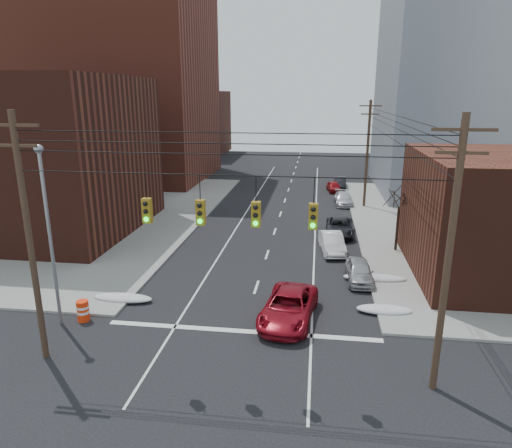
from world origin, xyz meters
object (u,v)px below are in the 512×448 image
(parked_car_f, at_px, (340,182))
(construction_barrel, at_px, (83,310))
(parked_car_d, at_px, (343,199))
(parked_car_e, at_px, (334,187))
(lot_car_d, at_px, (107,211))
(parked_car_b, at_px, (332,243))
(parked_car_c, at_px, (340,227))
(parked_car_a, at_px, (359,271))
(lot_car_a, at_px, (113,217))
(lot_car_b, at_px, (126,205))
(lot_car_c, at_px, (68,233))
(red_pickup, at_px, (289,307))

(parked_car_f, xyz_separation_m, construction_barrel, (-14.90, -37.84, -0.09))
(parked_car_d, height_order, parked_car_e, parked_car_d)
(lot_car_d, relative_size, construction_barrel, 3.38)
(parked_car_b, xyz_separation_m, parked_car_c, (0.74, 4.46, -0.05))
(parked_car_a, xyz_separation_m, parked_car_b, (-1.60, 5.43, 0.05))
(parked_car_f, distance_m, lot_car_a, 29.48)
(parked_car_e, height_order, construction_barrel, parked_car_e)
(lot_car_a, height_order, lot_car_b, lot_car_a)
(parked_car_b, xyz_separation_m, lot_car_b, (-20.21, 9.03, 0.13))
(lot_car_c, height_order, lot_car_d, lot_car_c)
(red_pickup, xyz_separation_m, parked_car_e, (3.30, 33.67, -0.15))
(lot_car_d, bearing_deg, parked_car_d, -67.66)
(parked_car_b, xyz_separation_m, parked_car_d, (1.60, 15.64, -0.08))
(parked_car_d, xyz_separation_m, lot_car_d, (-22.72, -8.96, 0.15))
(parked_car_e, distance_m, lot_car_b, 24.87)
(parked_car_f, bearing_deg, lot_car_d, -140.71)
(parked_car_b, relative_size, parked_car_f, 1.08)
(parked_car_d, xyz_separation_m, parked_car_f, (0.00, 9.43, 0.03))
(construction_barrel, bearing_deg, lot_car_d, 111.91)
(lot_car_d, height_order, construction_barrel, lot_car_d)
(parked_car_a, distance_m, parked_car_e, 27.85)
(parked_car_a, xyz_separation_m, lot_car_d, (-22.72, 12.11, 0.12))
(red_pickup, xyz_separation_m, lot_car_b, (-17.67, 20.30, 0.10))
(parked_car_d, bearing_deg, parked_car_c, -97.09)
(parked_car_e, xyz_separation_m, lot_car_d, (-21.88, -15.73, 0.18))
(lot_car_c, bearing_deg, parked_car_f, -52.56)
(parked_car_e, bearing_deg, lot_car_c, -141.09)
(parked_car_e, xyz_separation_m, lot_car_a, (-20.28, -17.90, 0.25))
(red_pickup, bearing_deg, lot_car_a, 144.50)
(parked_car_b, distance_m, lot_car_a, 20.04)
(lot_car_b, bearing_deg, parked_car_e, -75.96)
(parked_car_b, height_order, lot_car_a, lot_car_a)
(parked_car_d, height_order, lot_car_b, lot_car_b)
(parked_car_b, height_order, lot_car_d, parked_car_b)
(red_pickup, xyz_separation_m, parked_car_c, (3.28, 15.73, -0.08))
(parked_car_a, distance_m, lot_car_b, 26.17)
(parked_car_f, height_order, lot_car_b, lot_car_b)
(parked_car_c, relative_size, parked_car_e, 1.36)
(parked_car_c, xyz_separation_m, lot_car_b, (-20.95, 4.57, 0.18))
(parked_car_f, distance_m, lot_car_d, 29.23)
(lot_car_a, bearing_deg, parked_car_c, -108.13)
(parked_car_a, relative_size, lot_car_d, 1.05)
(construction_barrel, bearing_deg, parked_car_b, 43.83)
(parked_car_d, distance_m, lot_car_b, 22.79)
(parked_car_d, bearing_deg, lot_car_b, -165.84)
(parked_car_a, relative_size, parked_car_d, 0.89)
(parked_car_c, xyz_separation_m, construction_barrel, (-14.04, -17.23, -0.11))
(red_pickup, xyz_separation_m, parked_car_f, (4.14, 36.34, -0.09))
(parked_car_f, bearing_deg, lot_car_b, -143.37)
(red_pickup, bearing_deg, construction_barrel, -164.67)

